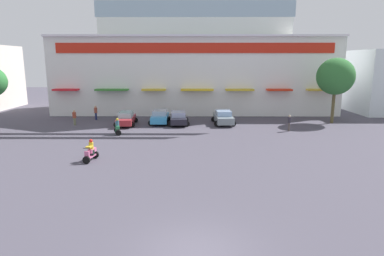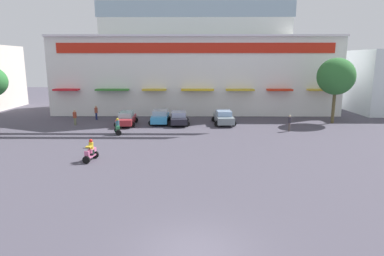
{
  "view_description": "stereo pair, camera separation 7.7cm",
  "coord_description": "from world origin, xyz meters",
  "px_view_note": "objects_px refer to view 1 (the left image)",
  "views": [
    {
      "loc": [
        -0.08,
        -10.74,
        6.83
      ],
      "look_at": [
        -0.24,
        14.32,
        1.71
      ],
      "focal_mm": 30.72,
      "sensor_mm": 36.0,
      "label": 1
    },
    {
      "loc": [
        -0.0,
        -10.73,
        6.83
      ],
      "look_at": [
        -0.24,
        14.32,
        1.71
      ],
      "focal_mm": 30.72,
      "sensor_mm": 36.0,
      "label": 2
    }
  ],
  "objects_px": {
    "plaza_tree_1": "(336,77)",
    "scooter_rider_2": "(91,152)",
    "pedestrian_0": "(96,112)",
    "parked_car_0": "(126,118)",
    "pedestrian_1": "(74,117)",
    "scooter_rider_4": "(117,128)",
    "parked_car_1": "(160,117)",
    "parked_car_2": "(178,118)",
    "pedestrian_2": "(289,122)",
    "parked_car_3": "(223,117)"
  },
  "relations": [
    {
      "from": "scooter_rider_4",
      "to": "pedestrian_0",
      "type": "height_order",
      "value": "pedestrian_0"
    },
    {
      "from": "plaza_tree_1",
      "to": "parked_car_0",
      "type": "xyz_separation_m",
      "value": [
        -22.86,
        -1.37,
        -4.43
      ]
    },
    {
      "from": "scooter_rider_4",
      "to": "pedestrian_1",
      "type": "xyz_separation_m",
      "value": [
        -5.7,
        4.55,
        0.26
      ]
    },
    {
      "from": "scooter_rider_2",
      "to": "scooter_rider_4",
      "type": "xyz_separation_m",
      "value": [
        -0.07,
        8.41,
        0.02
      ]
    },
    {
      "from": "pedestrian_2",
      "to": "parked_car_3",
      "type": "bearing_deg",
      "value": 148.81
    },
    {
      "from": "parked_car_0",
      "to": "parked_car_1",
      "type": "distance_m",
      "value": 3.69
    },
    {
      "from": "scooter_rider_2",
      "to": "plaza_tree_1",
      "type": "bearing_deg",
      "value": 32.46
    },
    {
      "from": "parked_car_3",
      "to": "scooter_rider_4",
      "type": "xyz_separation_m",
      "value": [
        -10.48,
        -5.29,
        -0.11
      ]
    },
    {
      "from": "scooter_rider_2",
      "to": "pedestrian_2",
      "type": "height_order",
      "value": "pedestrian_2"
    },
    {
      "from": "pedestrian_0",
      "to": "pedestrian_1",
      "type": "xyz_separation_m",
      "value": [
        -1.31,
        -3.41,
        -0.02
      ]
    },
    {
      "from": "parked_car_3",
      "to": "pedestrian_2",
      "type": "distance_m",
      "value": 7.23
    },
    {
      "from": "parked_car_2",
      "to": "scooter_rider_4",
      "type": "xyz_separation_m",
      "value": [
        -5.53,
        -5.04,
        -0.06
      ]
    },
    {
      "from": "parked_car_0",
      "to": "pedestrian_0",
      "type": "height_order",
      "value": "pedestrian_0"
    },
    {
      "from": "parked_car_3",
      "to": "pedestrian_2",
      "type": "relative_size",
      "value": 2.76
    },
    {
      "from": "plaza_tree_1",
      "to": "parked_car_0",
      "type": "relative_size",
      "value": 1.6
    },
    {
      "from": "parked_car_1",
      "to": "parked_car_3",
      "type": "height_order",
      "value": "same"
    },
    {
      "from": "scooter_rider_4",
      "to": "parked_car_1",
      "type": "bearing_deg",
      "value": 57.72
    },
    {
      "from": "parked_car_1",
      "to": "parked_car_3",
      "type": "xyz_separation_m",
      "value": [
        7.01,
        -0.2,
        0.0
      ]
    },
    {
      "from": "parked_car_2",
      "to": "pedestrian_2",
      "type": "distance_m",
      "value": 11.67
    },
    {
      "from": "parked_car_2",
      "to": "scooter_rider_4",
      "type": "distance_m",
      "value": 7.48
    },
    {
      "from": "parked_car_2",
      "to": "scooter_rider_4",
      "type": "relative_size",
      "value": 2.71
    },
    {
      "from": "parked_car_0",
      "to": "pedestrian_2",
      "type": "relative_size",
      "value": 2.74
    },
    {
      "from": "parked_car_1",
      "to": "pedestrian_0",
      "type": "xyz_separation_m",
      "value": [
        -7.86,
        2.47,
        0.19
      ]
    },
    {
      "from": "parked_car_3",
      "to": "pedestrian_1",
      "type": "xyz_separation_m",
      "value": [
        -16.18,
        -0.74,
        0.16
      ]
    },
    {
      "from": "plaza_tree_1",
      "to": "parked_car_0",
      "type": "distance_m",
      "value": 23.32
    },
    {
      "from": "plaza_tree_1",
      "to": "scooter_rider_2",
      "type": "xyz_separation_m",
      "value": [
        -22.67,
        -14.42,
        -4.53
      ]
    },
    {
      "from": "parked_car_2",
      "to": "scooter_rider_2",
      "type": "height_order",
      "value": "scooter_rider_2"
    },
    {
      "from": "plaza_tree_1",
      "to": "parked_car_3",
      "type": "height_order",
      "value": "plaza_tree_1"
    },
    {
      "from": "parked_car_1",
      "to": "scooter_rider_2",
      "type": "xyz_separation_m",
      "value": [
        -3.39,
        -13.91,
        -0.13
      ]
    },
    {
      "from": "plaza_tree_1",
      "to": "parked_car_3",
      "type": "xyz_separation_m",
      "value": [
        -12.26,
        -0.71,
        -4.4
      ]
    },
    {
      "from": "plaza_tree_1",
      "to": "pedestrian_2",
      "type": "bearing_deg",
      "value": -143.75
    },
    {
      "from": "parked_car_1",
      "to": "pedestrian_2",
      "type": "xyz_separation_m",
      "value": [
        13.19,
        -3.94,
        0.2
      ]
    },
    {
      "from": "scooter_rider_4",
      "to": "parked_car_0",
      "type": "bearing_deg",
      "value": 91.44
    },
    {
      "from": "scooter_rider_2",
      "to": "pedestrian_0",
      "type": "bearing_deg",
      "value": 105.26
    },
    {
      "from": "scooter_rider_2",
      "to": "pedestrian_0",
      "type": "relative_size",
      "value": 0.92
    },
    {
      "from": "parked_car_1",
      "to": "pedestrian_0",
      "type": "relative_size",
      "value": 2.4
    },
    {
      "from": "parked_car_0",
      "to": "parked_car_3",
      "type": "distance_m",
      "value": 10.62
    },
    {
      "from": "plaza_tree_1",
      "to": "pedestrian_1",
      "type": "xyz_separation_m",
      "value": [
        -28.44,
        -1.46,
        -4.25
      ]
    },
    {
      "from": "parked_car_3",
      "to": "pedestrian_0",
      "type": "height_order",
      "value": "pedestrian_0"
    },
    {
      "from": "parked_car_1",
      "to": "scooter_rider_4",
      "type": "height_order",
      "value": "scooter_rider_4"
    },
    {
      "from": "plaza_tree_1",
      "to": "scooter_rider_4",
      "type": "height_order",
      "value": "plaza_tree_1"
    },
    {
      "from": "parked_car_1",
      "to": "parked_car_2",
      "type": "height_order",
      "value": "parked_car_1"
    },
    {
      "from": "plaza_tree_1",
      "to": "scooter_rider_2",
      "type": "relative_size",
      "value": 4.7
    },
    {
      "from": "parked_car_0",
      "to": "pedestrian_1",
      "type": "distance_m",
      "value": 5.59
    },
    {
      "from": "scooter_rider_2",
      "to": "pedestrian_0",
      "type": "height_order",
      "value": "pedestrian_0"
    },
    {
      "from": "plaza_tree_1",
      "to": "parked_car_1",
      "type": "bearing_deg",
      "value": -178.47
    },
    {
      "from": "scooter_rider_2",
      "to": "pedestrian_1",
      "type": "height_order",
      "value": "pedestrian_1"
    },
    {
      "from": "parked_car_1",
      "to": "pedestrian_1",
      "type": "bearing_deg",
      "value": -174.13
    },
    {
      "from": "plaza_tree_1",
      "to": "scooter_rider_4",
      "type": "bearing_deg",
      "value": -165.21
    },
    {
      "from": "parked_car_1",
      "to": "plaza_tree_1",
      "type": "bearing_deg",
      "value": 1.53
    }
  ]
}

